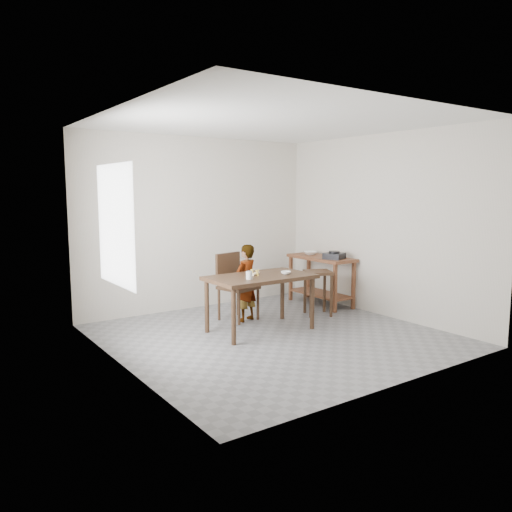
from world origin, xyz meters
TOP-DOWN VIEW (x-y plane):
  - floor at (0.00, 0.00)m, footprint 4.00×4.00m
  - ceiling at (0.00, 0.00)m, footprint 4.00×4.00m
  - wall_back at (0.00, 2.02)m, footprint 4.00×0.04m
  - wall_front at (0.00, -2.02)m, footprint 4.00×0.04m
  - wall_left at (-2.02, 0.00)m, footprint 0.04×4.00m
  - wall_right at (2.02, 0.00)m, footprint 0.04×4.00m
  - window_pane at (-1.97, 0.20)m, footprint 0.02×1.10m
  - dining_table at (0.00, 0.30)m, footprint 1.40×0.80m
  - prep_counter at (1.72, 1.00)m, footprint 0.50×1.20m
  - child at (0.13, 0.84)m, footprint 0.47×0.38m
  - dining_chair at (0.07, 0.94)m, footprint 0.56×0.56m
  - stool at (1.21, 0.50)m, footprint 0.50×0.50m
  - glass_tumbler at (-0.28, 0.15)m, footprint 0.10×0.10m
  - small_bowl at (0.34, 0.18)m, footprint 0.18×0.18m
  - banana at (-0.04, 0.35)m, footprint 0.19×0.17m
  - serving_bowl at (1.71, 1.27)m, footprint 0.30×0.30m
  - gas_burner at (1.68, 0.66)m, footprint 0.37×0.37m

SIDE VIEW (x-z plane):
  - floor at x=0.00m, z-range -0.04..0.00m
  - stool at x=1.21m, z-range 0.00..0.67m
  - dining_table at x=0.00m, z-range 0.00..0.75m
  - prep_counter at x=1.72m, z-range 0.00..0.80m
  - dining_chair at x=0.07m, z-range 0.00..0.97m
  - child at x=0.13m, z-range 0.00..1.11m
  - small_bowl at x=0.34m, z-range 0.75..0.79m
  - banana at x=-0.04m, z-range 0.75..0.81m
  - glass_tumbler at x=-0.28m, z-range 0.75..0.85m
  - serving_bowl at x=1.71m, z-range 0.80..0.86m
  - gas_burner at x=1.68m, z-range 0.80..0.89m
  - wall_back at x=0.00m, z-range 0.00..2.70m
  - wall_front at x=0.00m, z-range 0.00..2.70m
  - wall_left at x=-2.02m, z-range 0.00..2.70m
  - wall_right at x=2.02m, z-range 0.00..2.70m
  - window_pane at x=-1.97m, z-range 0.85..2.15m
  - ceiling at x=0.00m, z-range 2.70..2.74m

